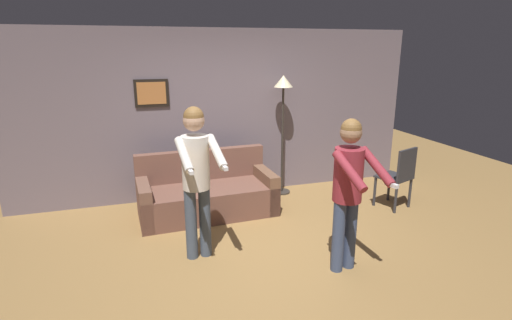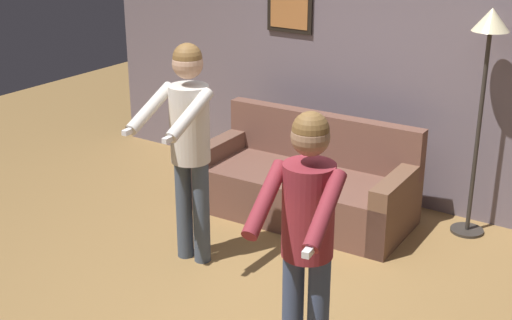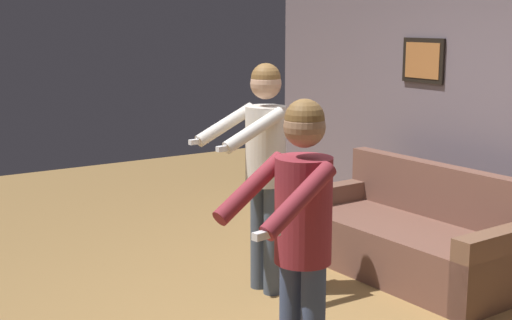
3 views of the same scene
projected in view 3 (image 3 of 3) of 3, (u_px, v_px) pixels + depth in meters
name	position (u px, v px, depth m)	size (l,w,h in m)	color
couch	(410.00, 240.00, 5.78)	(1.93, 0.92, 0.87)	brown
person_standing_left	(264.00, 156.00, 5.24)	(0.47, 0.71, 1.73)	#434E60
person_standing_right	(301.00, 226.00, 3.68)	(0.50, 0.63, 1.65)	#3C4A6A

